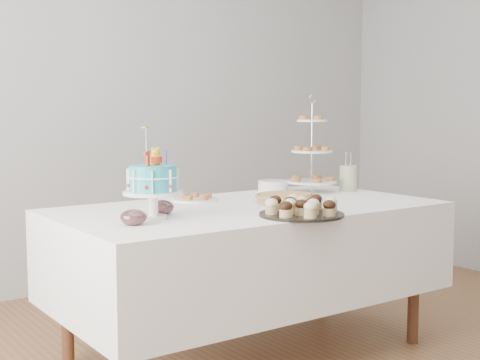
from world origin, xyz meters
TOP-DOWN VIEW (x-y plane):
  - walls at (0.00, 0.00)m, footprint 5.04×4.04m
  - table at (0.00, 0.30)m, footprint 1.92×1.02m
  - birthday_cake at (-0.59, 0.21)m, footprint 0.26×0.26m
  - cupcake_tray at (0.00, -0.10)m, footprint 0.39×0.39m
  - pie at (0.21, 0.26)m, footprint 0.32×0.32m
  - tiered_stand at (0.62, 0.53)m, footprint 0.29×0.29m
  - plate_stack at (0.44, 0.67)m, footprint 0.18×0.18m
  - pastry_plate at (-0.12, 0.61)m, footprint 0.24×0.24m
  - jam_bowl_a at (-0.73, 0.12)m, footprint 0.11×0.11m
  - jam_bowl_b at (-0.50, 0.30)m, footprint 0.12×0.12m
  - utensil_pitcher at (0.84, 0.46)m, footprint 0.11×0.10m

SIDE VIEW (x-z plane):
  - table at x=0.00m, z-range 0.16..0.93m
  - pastry_plate at x=-0.12m, z-range 0.77..0.80m
  - pie at x=0.21m, z-range 0.77..0.82m
  - jam_bowl_a at x=-0.73m, z-range 0.77..0.84m
  - jam_bowl_b at x=-0.50m, z-range 0.77..0.84m
  - plate_stack at x=0.44m, z-range 0.77..0.84m
  - cupcake_tray at x=0.00m, z-range 0.77..0.86m
  - utensil_pitcher at x=0.84m, z-range 0.74..0.97m
  - birthday_cake at x=-0.59m, z-range 0.68..1.08m
  - tiered_stand at x=0.62m, z-range 0.72..1.29m
  - walls at x=0.00m, z-range 0.00..2.70m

